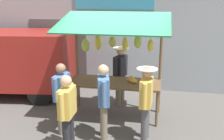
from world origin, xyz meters
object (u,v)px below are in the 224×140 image
(shopper_with_ponytail, at_px, (67,110))
(vendor_with_sunhat, at_px, (120,71))
(shopper_in_striped_shirt, at_px, (62,94))
(market_stall, at_px, (115,53))
(shopper_with_shopping_bag, at_px, (103,97))
(shopper_in_grey_tee, at_px, (146,99))

(shopper_with_ponytail, bearing_deg, vendor_with_sunhat, -14.83)
(vendor_with_sunhat, distance_m, shopper_in_striped_shirt, 2.00)
(vendor_with_sunhat, bearing_deg, market_stall, 12.26)
(shopper_in_striped_shirt, bearing_deg, market_stall, -39.40)
(shopper_with_shopping_bag, bearing_deg, shopper_in_striped_shirt, 66.58)
(shopper_with_ponytail, bearing_deg, shopper_in_grey_tee, -65.22)
(market_stall, height_order, shopper_in_striped_shirt, market_stall)
(vendor_with_sunhat, height_order, shopper_in_grey_tee, vendor_with_sunhat)
(shopper_with_shopping_bag, bearing_deg, vendor_with_sunhat, -16.08)
(vendor_with_sunhat, bearing_deg, shopper_in_grey_tee, 37.97)
(market_stall, height_order, shopper_in_grey_tee, market_stall)
(shopper_with_shopping_bag, bearing_deg, market_stall, -15.76)
(shopper_in_grey_tee, relative_size, shopper_with_shopping_bag, 0.98)
(shopper_in_grey_tee, relative_size, shopper_in_striped_shirt, 1.02)
(shopper_in_striped_shirt, bearing_deg, shopper_in_grey_tee, -89.14)
(shopper_with_shopping_bag, bearing_deg, shopper_with_ponytail, 123.25)
(shopper_with_shopping_bag, distance_m, shopper_with_ponytail, 0.81)
(shopper_in_grey_tee, height_order, shopper_with_shopping_bag, shopper_with_shopping_bag)
(market_stall, bearing_deg, shopper_with_ponytail, 73.14)
(vendor_with_sunhat, height_order, shopper_in_striped_shirt, vendor_with_sunhat)
(market_stall, xyz_separation_m, shopper_in_grey_tee, (-0.83, 1.10, -0.65))
(market_stall, relative_size, shopper_in_striped_shirt, 1.63)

